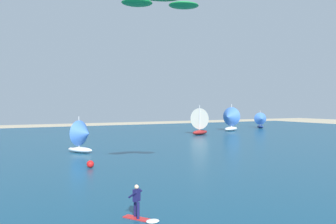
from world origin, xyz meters
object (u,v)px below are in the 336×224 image
kitesurfer (140,207)px  sailboat_far_left (230,119)px  marker_buoy (90,164)px  sailboat_near_shore (202,121)px  kite (161,1)px  sailboat_outermost (261,120)px  sailboat_heeled_over (83,136)px

kitesurfer → sailboat_far_left: size_ratio=0.35×
marker_buoy → sailboat_near_shore: bearing=41.7°
kite → marker_buoy: (-2.35, 9.20, -12.28)m
sailboat_outermost → kitesurfer: bearing=-137.0°
sailboat_heeled_over → marker_buoy: sailboat_heeled_over is taller
kitesurfer → sailboat_far_left: 59.89m
kitesurfer → kite: bearing=55.2°
sailboat_heeled_over → sailboat_far_left: (36.14, 19.64, 0.67)m
kite → sailboat_near_shore: (25.85, 34.36, -10.07)m
kitesurfer → marker_buoy: (1.75, 15.11, -0.28)m
kite → sailboat_outermost: kite is taller
kitesurfer → sailboat_near_shore: sailboat_near_shore is taller
marker_buoy → kitesurfer: bearing=-96.6°
sailboat_heeled_over → sailboat_near_shore: bearing=30.1°
sailboat_near_shore → marker_buoy: (-28.20, -25.16, -2.21)m
kitesurfer → sailboat_near_shore: size_ratio=0.36×
sailboat_outermost → marker_buoy: 60.74m
kitesurfer → sailboat_heeled_over: 25.35m
sailboat_outermost → marker_buoy: sailboat_outermost is taller
sailboat_near_shore → marker_buoy: bearing=-138.3°
sailboat_far_left → sailboat_heeled_over: bearing=-151.5°
kite → sailboat_far_left: kite is taller
kitesurfer → sailboat_outermost: sailboat_outermost is taller
sailboat_near_shore → sailboat_outermost: bearing=20.9°
kitesurfer → sailboat_heeled_over: sailboat_heeled_over is taller
sailboat_heeled_over → sailboat_far_left: size_ratio=0.74×
sailboat_far_left → sailboat_near_shore: size_ratio=1.03×
kite → sailboat_near_shore: 44.16m
kite → sailboat_heeled_over: kite is taller
sailboat_far_left → sailboat_outermost: sailboat_far_left is taller
sailboat_far_left → sailboat_near_shore: sailboat_far_left is taller
sailboat_far_left → sailboat_outermost: (12.44, 4.10, -0.70)m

